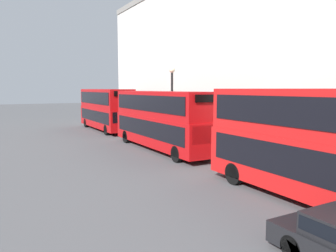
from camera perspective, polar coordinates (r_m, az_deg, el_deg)
name	(u,v)px	position (r m, az deg, el deg)	size (l,w,h in m)	color
bus_leading	(325,142)	(13.42, 25.68, -2.52)	(2.59, 10.58, 4.37)	red
bus_second_in_queue	(162,118)	(23.36, -1.07, 1.47)	(2.59, 11.29, 4.19)	#B20C0F
bus_third_in_queue	(106,108)	(35.07, -10.83, 3.14)	(2.59, 10.54, 4.32)	#B20C0F
street_lamp	(172,96)	(25.78, 0.70, 5.17)	(0.44, 0.44, 6.04)	black
pedestrian	(228,146)	(20.99, 10.33, -3.37)	(0.36, 0.36, 1.74)	brown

